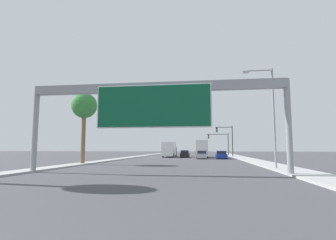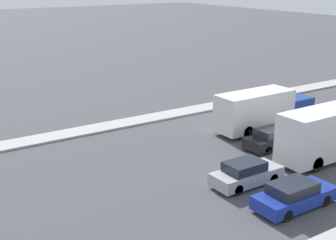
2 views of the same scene
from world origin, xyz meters
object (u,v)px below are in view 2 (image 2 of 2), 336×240
at_px(car_far_left, 294,195).
at_px(truck_box_primary, 262,110).
at_px(car_mid_center, 246,174).
at_px(truck_box_secondary, 330,133).
at_px(car_far_right, 274,138).

xyz_separation_m(car_far_left, truck_box_primary, (-10.50, 7.89, 0.92)).
height_order(car_mid_center, truck_box_secondary, truck_box_secondary).
distance_m(car_far_left, car_far_right, 9.01).
distance_m(car_far_right, truck_box_primary, 4.25).
height_order(car_far_left, car_far_right, car_far_right).
height_order(car_far_left, truck_box_primary, truck_box_primary).
distance_m(car_far_right, truck_box_secondary, 3.98).
bearing_deg(truck_box_secondary, car_far_right, -156.04).
bearing_deg(car_mid_center, car_far_left, 3.36).
height_order(car_mid_center, car_far_right, car_far_right).
height_order(car_mid_center, truck_box_primary, truck_box_primary).
relative_size(car_mid_center, truck_box_primary, 0.49).
xyz_separation_m(car_far_left, car_mid_center, (-3.50, -0.21, 0.01)).
bearing_deg(car_far_left, truck_box_primary, 143.07).
bearing_deg(truck_box_primary, car_mid_center, -49.16).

